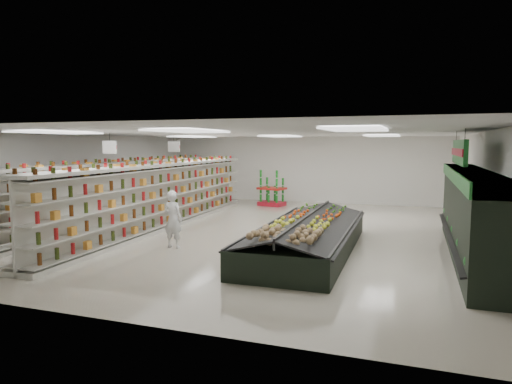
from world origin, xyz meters
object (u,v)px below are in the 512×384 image
at_px(gondola_left, 122,193).
at_px(produce_island, 308,235).
at_px(shopper_main, 173,219).
at_px(gondola_center, 162,198).
at_px(soda_endcap, 272,190).
at_px(shopper_background, 189,192).

bearing_deg(gondola_left, produce_island, -20.67).
relative_size(gondola_left, produce_island, 1.93).
height_order(gondola_left, shopper_main, gondola_left).
relative_size(gondola_left, shopper_main, 8.01).
bearing_deg(produce_island, shopper_main, -167.06).
xyz_separation_m(gondola_center, soda_endcap, (1.90, 6.52, -0.27)).
height_order(gondola_center, shopper_background, gondola_center).
height_order(gondola_center, soda_endcap, gondola_center).
height_order(produce_island, soda_endcap, soda_endcap).
xyz_separation_m(gondola_center, shopper_main, (1.94, -2.65, -0.21)).
height_order(soda_endcap, shopper_background, shopper_background).
relative_size(gondola_left, soda_endcap, 8.38).
bearing_deg(gondola_left, shopper_main, -41.63).
height_order(soda_endcap, shopper_main, shopper_main).
relative_size(shopper_main, shopper_background, 0.94).
bearing_deg(produce_island, gondola_left, 161.09).
distance_m(gondola_left, shopper_background, 3.00).
height_order(produce_island, shopper_background, shopper_background).
relative_size(gondola_center, produce_island, 1.92).
relative_size(soda_endcap, shopper_background, 0.90).
distance_m(gondola_center, shopper_background, 3.54).
xyz_separation_m(gondola_left, shopper_background, (1.44, 2.63, -0.17)).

